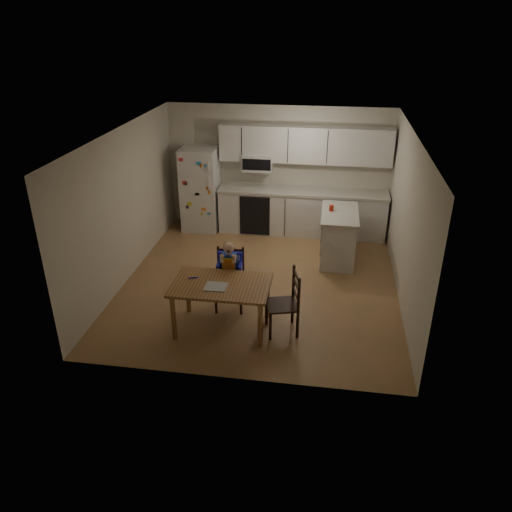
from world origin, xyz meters
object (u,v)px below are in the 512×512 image
object	(u,v)px
red_cup	(331,208)
kitchen_island	(338,236)
refrigerator	(201,189)
chair_side	(289,298)
dining_table	(221,290)
chair_booster	(230,267)

from	to	relation	value
red_cup	kitchen_island	bearing A→B (deg)	-20.08
refrigerator	red_cup	distance (m)	2.85
refrigerator	chair_side	distance (m)	4.13
kitchen_island	chair_side	world-z (taller)	chair_side
chair_side	kitchen_island	bearing A→B (deg)	149.20
red_cup	chair_side	bearing A→B (deg)	-101.60
dining_table	chair_booster	xyz separation A→B (m)	(-0.00, 0.62, 0.04)
refrigerator	chair_booster	bearing A→B (deg)	-68.00
refrigerator	kitchen_island	bearing A→B (deg)	-20.70
chair_booster	refrigerator	bearing A→B (deg)	107.49
refrigerator	dining_table	size ratio (longest dim) A/B	1.25
kitchen_island	chair_side	size ratio (longest dim) A/B	1.30
refrigerator	dining_table	bearing A→B (deg)	-71.45
kitchen_island	dining_table	size ratio (longest dim) A/B	0.91
dining_table	refrigerator	bearing A→B (deg)	108.55
dining_table	chair_booster	distance (m)	0.62
dining_table	chair_side	world-z (taller)	chair_side
red_cup	chair_side	world-z (taller)	red_cup
chair_booster	kitchen_island	bearing A→B (deg)	45.22
refrigerator	chair_booster	world-z (taller)	refrigerator
refrigerator	red_cup	bearing A→B (deg)	-20.73
kitchen_island	refrigerator	bearing A→B (deg)	159.30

